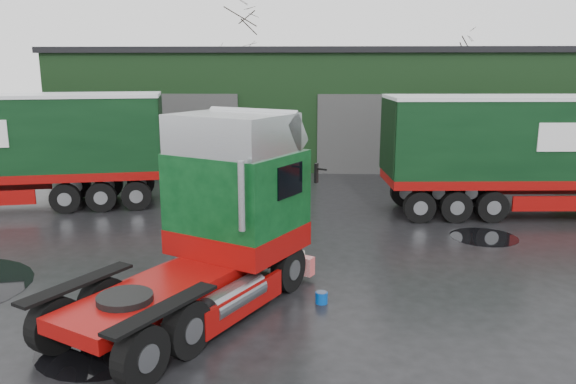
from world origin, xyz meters
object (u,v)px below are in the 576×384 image
at_px(wash_bucket, 321,298).
at_px(tree_back_a, 240,74).
at_px(warehouse, 350,103).
at_px(lorry_right, 562,155).
at_px(hero_tractor, 183,221).
at_px(tree_back_b, 447,87).

height_order(wash_bucket, tree_back_a, tree_back_a).
relative_size(warehouse, lorry_right, 1.95).
bearing_deg(wash_bucket, warehouse, 84.98).
height_order(hero_tractor, tree_back_a, tree_back_a).
distance_m(warehouse, hero_tractor, 23.54).
xyz_separation_m(lorry_right, tree_back_a, (-14.92, 23.56, 2.56)).
bearing_deg(wash_bucket, hero_tractor, -163.43).
bearing_deg(hero_tractor, wash_bucket, 44.84).
distance_m(warehouse, lorry_right, 15.25).
distance_m(warehouse, tree_back_a, 12.90).
distance_m(lorry_right, tree_back_a, 28.00).
bearing_deg(wash_bucket, tree_back_b, 72.80).
xyz_separation_m(hero_tractor, wash_bucket, (2.96, 0.88, -2.05)).
bearing_deg(wash_bucket, lorry_right, 44.03).
distance_m(wash_bucket, tree_back_a, 33.01).
xyz_separation_m(lorry_right, wash_bucket, (-8.86, -8.56, -2.06)).
height_order(hero_tractor, wash_bucket, hero_tractor).
relative_size(wash_bucket, tree_back_b, 0.04).
distance_m(hero_tractor, lorry_right, 15.13).
xyz_separation_m(lorry_right, tree_back_b, (1.08, 23.56, 1.56)).
xyz_separation_m(warehouse, tree_back_b, (8.00, 10.00, 0.59)).
bearing_deg(wash_bucket, tree_back_a, 100.68).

